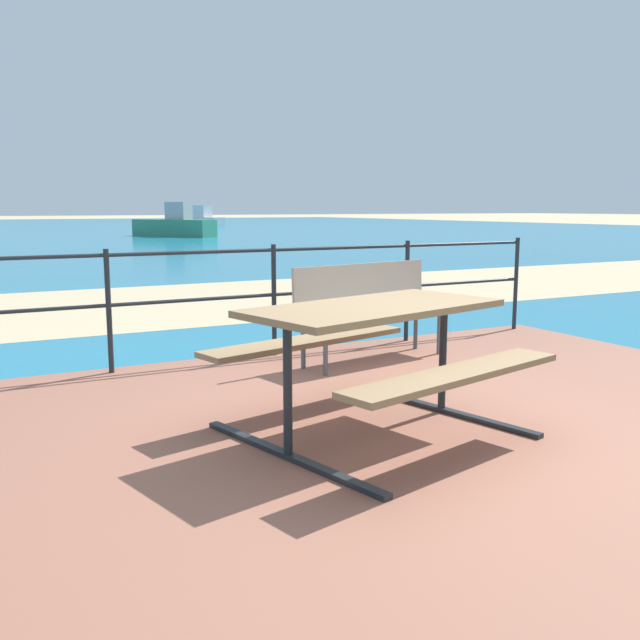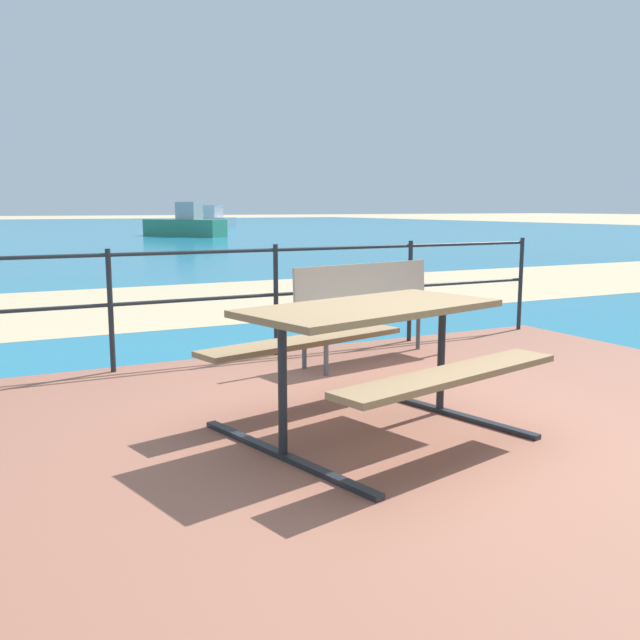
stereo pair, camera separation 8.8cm
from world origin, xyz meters
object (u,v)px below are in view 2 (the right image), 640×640
Objects in this scene: picnic_table at (370,336)px; boat_mid at (183,226)px; boat_near at (210,219)px; park_bench at (370,303)px.

boat_mid reaches higher than picnic_table.
boat_mid reaches higher than boat_near.
park_bench reaches higher than picnic_table.
park_bench is at bearing 145.48° from boat_near.
picnic_table is 0.35× the size of boat_near.
picnic_table is 48.35m from boat_near.
boat_mid is (7.43, 29.63, -0.13)m from picnic_table.
picnic_table is 30.55m from boat_mid.
park_bench is 46.36m from boat_near.
picnic_table is 1.19× the size of park_bench.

